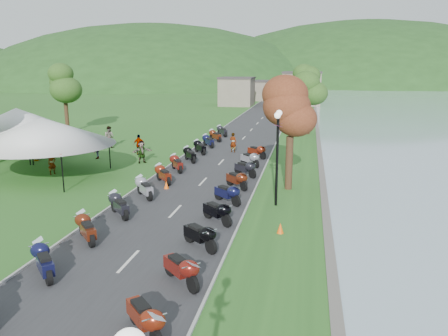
# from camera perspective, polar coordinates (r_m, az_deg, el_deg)

# --- Properties ---
(road) EXTENTS (7.00, 120.00, 0.02)m
(road) POSITION_cam_1_polar(r_m,az_deg,el_deg) (45.51, 2.61, 3.95)
(road) COLOR #333335
(road) RESTS_ON ground
(hills_backdrop) EXTENTS (360.00, 120.00, 76.00)m
(hills_backdrop) POSITION_cam_1_polar(r_m,az_deg,el_deg) (204.68, 9.33, 10.96)
(hills_backdrop) COLOR #285621
(hills_backdrop) RESTS_ON ground
(far_building) EXTENTS (18.00, 16.00, 5.00)m
(far_building) POSITION_cam_1_polar(r_m,az_deg,el_deg) (89.98, 5.62, 10.05)
(far_building) COLOR gray
(far_building) RESTS_ON ground
(moto_row_left) EXTENTS (2.60, 50.96, 1.10)m
(moto_row_left) POSITION_cam_1_polar(r_m,az_deg,el_deg) (23.70, -11.88, -3.66)
(moto_row_left) COLOR #331411
(moto_row_left) RESTS_ON ground
(moto_row_right) EXTENTS (2.60, 29.99, 1.10)m
(moto_row_right) POSITION_cam_1_polar(r_m,az_deg,el_deg) (22.26, -0.12, -4.46)
(moto_row_right) COLOR #331411
(moto_row_right) RESTS_ON ground
(vendor_tent_main) EXTENTS (6.27, 6.27, 4.00)m
(vendor_tent_main) POSITION_cam_1_polar(r_m,az_deg,el_deg) (31.41, -22.43, 2.46)
(vendor_tent_main) COLOR silver
(vendor_tent_main) RESTS_ON ground
(vendor_tent_side) EXTENTS (5.47, 5.47, 4.00)m
(vendor_tent_side) POSITION_cam_1_polar(r_m,az_deg,el_deg) (39.51, -25.26, 4.21)
(vendor_tent_side) COLOR silver
(vendor_tent_side) RESTS_ON ground
(tree_lakeside) EXTENTS (2.65, 2.65, 7.36)m
(tree_lakeside) POSITION_cam_1_polar(r_m,az_deg,el_deg) (26.08, 8.65, 5.06)
(tree_lakeside) COLOR #396521
(tree_lakeside) RESTS_ON ground
(pedestrian_a) EXTENTS (0.65, 0.69, 1.53)m
(pedestrian_a) POSITION_cam_1_polar(r_m,az_deg,el_deg) (32.40, -21.44, -0.77)
(pedestrian_a) COLOR slate
(pedestrian_a) RESTS_ON ground
(pedestrian_b) EXTENTS (1.04, 0.69, 1.98)m
(pedestrian_b) POSITION_cam_1_polar(r_m,az_deg,el_deg) (41.47, -14.70, 2.61)
(pedestrian_b) COLOR slate
(pedestrian_b) RESTS_ON ground
(pedestrian_c) EXTENTS (0.68, 1.15, 1.66)m
(pedestrian_c) POSITION_cam_1_polar(r_m,az_deg,el_deg) (36.76, -16.25, 1.19)
(pedestrian_c) COLOR slate
(pedestrian_c) RESTS_ON ground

